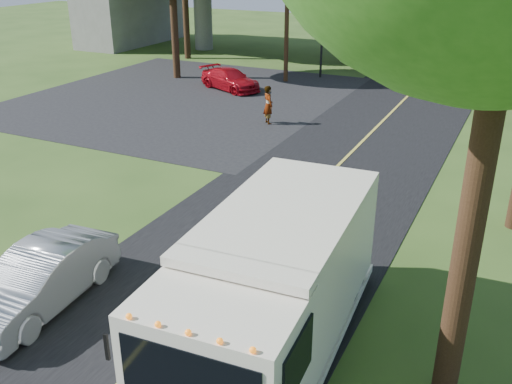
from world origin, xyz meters
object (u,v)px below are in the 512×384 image
Objects in this scene: traffic_signal at (323,25)px; step_van at (274,284)px; utility_pole at (287,2)px; silver_sedan at (40,279)px; pedestrian at (268,105)px; red_sedan at (230,79)px.

step_van is at bearing -71.98° from traffic_signal.
step_van is (9.70, -23.20, -2.99)m from utility_pole.
utility_pole is 2.14× the size of silver_sedan.
traffic_signal reaches higher than step_van.
pedestrian is (-6.88, 14.61, -0.72)m from step_van.
traffic_signal is 1.24× the size of silver_sedan.
utility_pole reaches higher than traffic_signal.
pedestrian reaches higher than red_sedan.
step_van is 5.53m from silver_sedan.
red_sedan is at bearing 117.14° from step_van.
silver_sedan reaches higher than red_sedan.
pedestrian is at bearing -82.93° from traffic_signal.
pedestrian is (2.81, -8.58, -3.71)m from utility_pole.
utility_pole is (-1.50, -2.00, 1.40)m from traffic_signal.
red_sedan is at bearing 101.90° from silver_sedan.
silver_sedan is at bearing -174.91° from step_van.
utility_pole is 1.26× the size of step_van.
silver_sedan is (6.30, -20.64, 0.10)m from red_sedan.
step_van reaches higher than red_sedan.
utility_pole is at bearing -126.87° from traffic_signal.
pedestrian reaches higher than silver_sedan.
traffic_signal is 2.86m from utility_pole.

